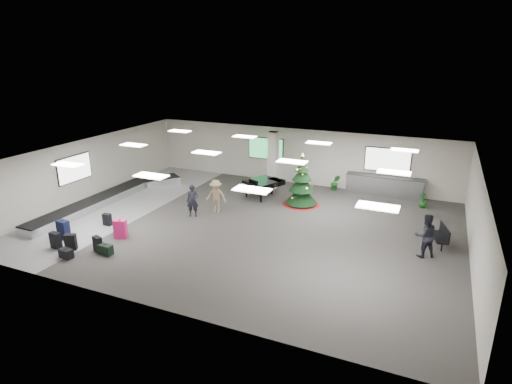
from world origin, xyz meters
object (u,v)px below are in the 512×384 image
at_px(traveler_bench, 425,236).
at_px(christmas_tree, 302,187).
at_px(grand_piano, 262,183).
at_px(traveler_a, 193,201).
at_px(service_counter, 384,186).
at_px(traveler_b, 216,196).
at_px(potted_plant_left, 335,183).
at_px(baggage_carousel, 109,198).
at_px(potted_plant_right, 423,200).
at_px(pink_suitcase, 120,229).
at_px(bench, 441,235).

bearing_deg(traveler_bench, christmas_tree, -58.92).
bearing_deg(christmas_tree, grand_piano, 173.22).
bearing_deg(traveler_a, grand_piano, 38.36).
bearing_deg(traveler_bench, traveler_a, -28.10).
height_order(service_counter, traveler_b, traveler_b).
height_order(traveler_b, potted_plant_left, traveler_b).
bearing_deg(baggage_carousel, grand_piano, 29.37).
bearing_deg(potted_plant_right, service_counter, 151.81).
bearing_deg(potted_plant_left, traveler_bench, -52.86).
relative_size(pink_suitcase, christmas_tree, 0.30).
distance_m(traveler_a, potted_plant_right, 11.34).
height_order(christmas_tree, grand_piano, christmas_tree).
bearing_deg(pink_suitcase, traveler_b, 43.54).
bearing_deg(traveler_bench, pink_suitcase, -12.10).
xyz_separation_m(service_counter, traveler_b, (-7.08, -5.77, 0.26)).
bearing_deg(traveler_a, bench, -19.02).
distance_m(bench, potted_plant_right, 4.50).
xyz_separation_m(bench, traveler_a, (-10.77, -1.17, 0.29)).
bearing_deg(potted_plant_left, bench, -43.77).
height_order(christmas_tree, potted_plant_right, christmas_tree).
xyz_separation_m(bench, traveler_bench, (-0.59, -1.24, 0.38)).
height_order(grand_piano, traveler_bench, traveler_bench).
xyz_separation_m(baggage_carousel, service_counter, (12.84, 6.73, 0.33)).
height_order(grand_piano, traveler_a, traveler_a).
height_order(baggage_carousel, traveler_a, traveler_a).
xyz_separation_m(pink_suitcase, christmas_tree, (5.64, 6.90, 0.52)).
xyz_separation_m(service_counter, traveler_a, (-7.82, -6.68, 0.22)).
bearing_deg(pink_suitcase, grand_piano, 45.90).
bearing_deg(christmas_tree, traveler_a, -139.40).
distance_m(bench, potted_plant_left, 7.70).
height_order(christmas_tree, traveler_b, christmas_tree).
relative_size(traveler_b, potted_plant_right, 2.09).
xyz_separation_m(bench, traveler_b, (-10.02, -0.26, 0.34)).
bearing_deg(christmas_tree, potted_plant_left, 70.46).
bearing_deg(bench, potted_plant_left, 120.30).
height_order(traveler_bench, potted_plant_right, traveler_bench).
height_order(service_counter, grand_piano, service_counter).
height_order(traveler_b, potted_plant_right, traveler_b).
xyz_separation_m(christmas_tree, potted_plant_right, (5.69, 2.01, -0.54)).
xyz_separation_m(traveler_bench, potted_plant_right, (-0.32, 5.65, -0.47)).
relative_size(grand_piano, potted_plant_left, 2.52).
height_order(bench, traveler_b, traveler_b).
relative_size(service_counter, grand_piano, 1.76).
relative_size(traveler_bench, potted_plant_left, 1.87).
distance_m(service_counter, potted_plant_left, 2.62).
bearing_deg(potted_plant_right, traveler_bench, -86.76).
xyz_separation_m(service_counter, christmas_tree, (-3.65, -3.10, 0.38)).
height_order(grand_piano, potted_plant_right, grand_piano).
relative_size(traveler_b, potted_plant_left, 1.77).
height_order(baggage_carousel, potted_plant_left, potted_plant_left).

